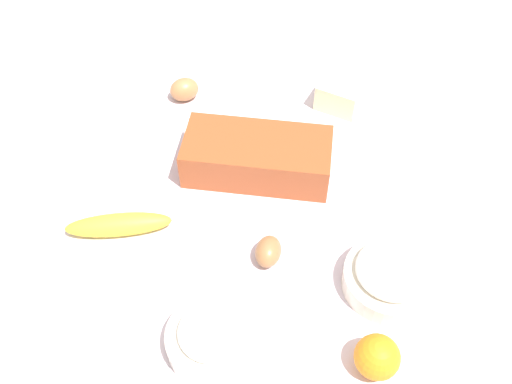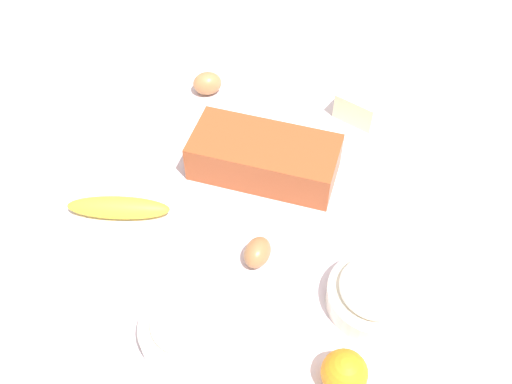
% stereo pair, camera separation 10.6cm
% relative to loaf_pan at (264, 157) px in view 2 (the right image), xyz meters
% --- Properties ---
extents(ground_plane, '(2.40, 2.40, 0.02)m').
position_rel_loaf_pan_xyz_m(ground_plane, '(0.01, -0.09, -0.05)').
color(ground_plane, silver).
extents(loaf_pan, '(0.29, 0.14, 0.08)m').
position_rel_loaf_pan_xyz_m(loaf_pan, '(0.00, 0.00, 0.00)').
color(loaf_pan, '#9E4723').
rests_on(loaf_pan, ground_plane).
extents(flour_bowl, '(0.15, 0.15, 0.07)m').
position_rel_loaf_pan_xyz_m(flour_bowl, '(0.24, -0.24, -0.01)').
color(flour_bowl, silver).
rests_on(flour_bowl, ground_plane).
extents(sugar_bowl, '(0.14, 0.14, 0.07)m').
position_rel_loaf_pan_xyz_m(sugar_bowl, '(-0.04, -0.37, -0.01)').
color(sugar_bowl, silver).
rests_on(sugar_bowl, ground_plane).
extents(banana, '(0.19, 0.08, 0.04)m').
position_rel_loaf_pan_xyz_m(banana, '(-0.23, -0.17, -0.02)').
color(banana, yellow).
rests_on(banana, ground_plane).
extents(orange_fruit, '(0.07, 0.07, 0.07)m').
position_rel_loaf_pan_xyz_m(orange_fruit, '(0.21, -0.39, -0.01)').
color(orange_fruit, orange).
rests_on(orange_fruit, ground_plane).
extents(butter_block, '(0.11, 0.09, 0.06)m').
position_rel_loaf_pan_xyz_m(butter_block, '(0.16, 0.20, -0.01)').
color(butter_block, '#F4EDB2').
rests_on(butter_block, ground_plane).
extents(egg_near_butter, '(0.05, 0.07, 0.04)m').
position_rel_loaf_pan_xyz_m(egg_near_butter, '(0.04, -0.20, -0.02)').
color(egg_near_butter, '#9C683F').
rests_on(egg_near_butter, ground_plane).
extents(egg_beside_bowl, '(0.08, 0.07, 0.05)m').
position_rel_loaf_pan_xyz_m(egg_beside_bowl, '(-0.18, 0.20, -0.02)').
color(egg_beside_bowl, '#B07748').
rests_on(egg_beside_bowl, ground_plane).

